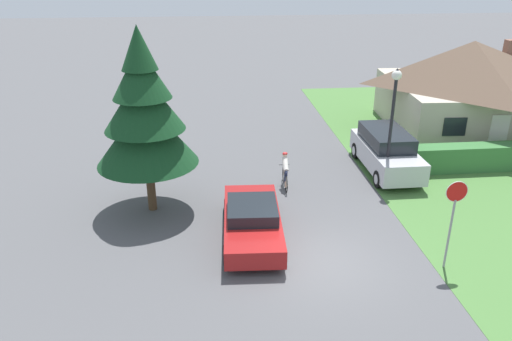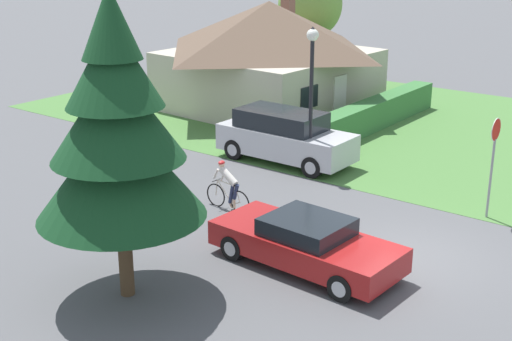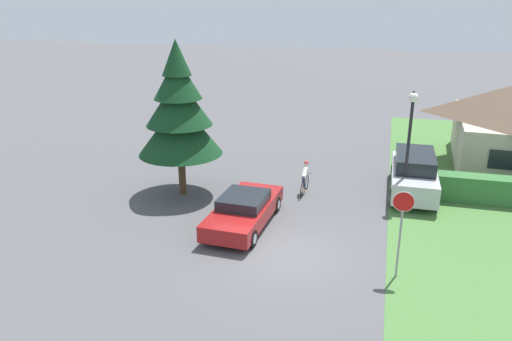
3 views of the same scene
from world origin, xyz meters
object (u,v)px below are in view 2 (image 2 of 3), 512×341
sedan_left_lane (306,243)px  parked_suv_right (285,137)px  cottage_house (269,53)px  conifer_tall_near (117,132)px  deciduous_tree_right (310,5)px  stop_sign (494,149)px  street_lamp (312,74)px  cyclist (228,187)px

sedan_left_lane → parked_suv_right: 8.31m
cottage_house → sedan_left_lane: size_ratio=1.84×
conifer_tall_near → deciduous_tree_right: conifer_tall_near is taller
conifer_tall_near → sedan_left_lane: bearing=-34.2°
deciduous_tree_right → stop_sign: bearing=-131.9°
parked_suv_right → deciduous_tree_right: 14.85m
street_lamp → conifer_tall_near: size_ratio=0.72×
street_lamp → sedan_left_lane: bearing=-147.6°
sedan_left_lane → cyclist: cyclist is taller
cyclist → parked_suv_right: bearing=-72.2°
parked_suv_right → deciduous_tree_right: (12.59, 7.23, 3.12)m
street_lamp → cyclist: bearing=179.5°
cottage_house → stop_sign: size_ratio=3.03×
parked_suv_right → stop_sign: (-0.71, -7.59, 1.12)m
cottage_house → sedan_left_lane: (-12.73, -10.46, -1.88)m
parked_suv_right → conifer_tall_near: bearing=105.2°
cottage_house → cyclist: 12.93m
cyclist → sedan_left_lane: bearing=158.3°
parked_suv_right → stop_sign: stop_sign is taller
cyclist → parked_suv_right: 4.93m
cottage_house → parked_suv_right: size_ratio=1.83×
parked_suv_right → street_lamp: street_lamp is taller
street_lamp → deciduous_tree_right: deciduous_tree_right is taller
parked_suv_right → deciduous_tree_right: bearing=-60.1°
sedan_left_lane → parked_suv_right: parked_suv_right is taller
parked_suv_right → deciduous_tree_right: size_ratio=0.83×
cyclist → conifer_tall_near: 6.35m
cyclist → deciduous_tree_right: deciduous_tree_right is taller
cyclist → street_lamp: bearing=-88.0°
cyclist → conifer_tall_near: bearing=107.5°
cyclist → stop_sign: (4.04, -6.29, 1.33)m
street_lamp → conifer_tall_near: bearing=-171.8°
sedan_left_lane → conifer_tall_near: size_ratio=0.71×
cottage_house → deciduous_tree_right: 6.82m
cyclist → stop_sign: 7.59m
cottage_house → deciduous_tree_right: bearing=20.4°
cottage_house → parked_suv_right: 8.33m
cottage_house → conifer_tall_near: bearing=-150.7°
cottage_house → sedan_left_lane: 16.58m
sedan_left_lane → cyclist: size_ratio=2.91×
cottage_house → deciduous_tree_right: deciduous_tree_right is taller
cottage_house → deciduous_tree_right: size_ratio=1.52×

